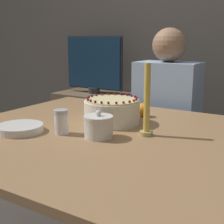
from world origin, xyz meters
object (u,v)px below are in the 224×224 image
candle (147,106)px  person_man_blue_shirt (166,135)px  tv_monitor (94,64)px  cake (112,111)px  sugar_bowl (99,127)px  sugar_shaker (61,122)px

candle → person_man_blue_shirt: (-0.20, 0.74, -0.35)m
candle → tv_monitor: (-1.03, 1.10, 0.06)m
cake → sugar_bowl: bearing=-71.9°
sugar_bowl → candle: bearing=40.1°
cake → person_man_blue_shirt: 0.70m
sugar_bowl → person_man_blue_shirt: size_ratio=0.10×
sugar_bowl → tv_monitor: bearing=125.4°
cake → tv_monitor: (-0.80, 1.00, 0.13)m
person_man_blue_shirt → tv_monitor: bearing=-23.6°
sugar_bowl → person_man_blue_shirt: 0.91m
tv_monitor → sugar_bowl: bearing=-54.6°
sugar_shaker → person_man_blue_shirt: size_ratio=0.09×
sugar_bowl → sugar_shaker: sugar_bowl is taller
sugar_shaker → tv_monitor: bearing=119.2°
person_man_blue_shirt → sugar_shaker: bearing=82.7°
candle → cake: bearing=157.1°
sugar_shaker → tv_monitor: size_ratio=0.19×
cake → sugar_shaker: (-0.09, -0.26, -0.00)m
cake → sugar_bowl: size_ratio=2.21×
sugar_bowl → candle: 0.22m
sugar_bowl → person_man_blue_shirt: person_man_blue_shirt is taller
sugar_bowl → tv_monitor: tv_monitor is taller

